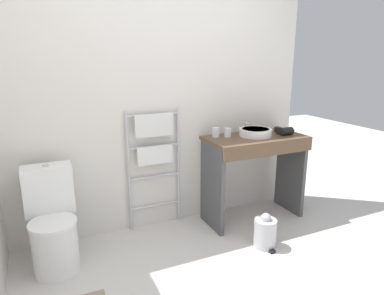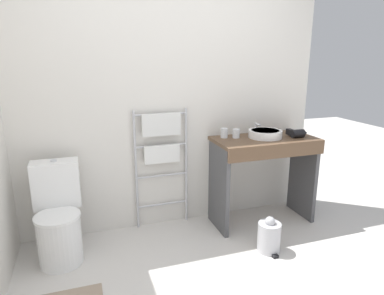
% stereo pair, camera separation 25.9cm
% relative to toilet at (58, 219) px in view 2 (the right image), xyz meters
% --- Properties ---
extents(wall_back, '(3.08, 0.12, 2.43)m').
position_rel_toilet_xyz_m(wall_back, '(1.05, 0.41, 0.86)').
color(wall_back, silver).
rests_on(wall_back, ground_plane).
extents(toilet, '(0.38, 0.52, 0.82)m').
position_rel_toilet_xyz_m(toilet, '(0.00, 0.00, 0.00)').
color(toilet, white).
rests_on(toilet, ground_plane).
extents(towel_radiator, '(0.53, 0.06, 1.17)m').
position_rel_toilet_xyz_m(towel_radiator, '(0.96, 0.29, 0.46)').
color(towel_radiator, silver).
rests_on(towel_radiator, ground_plane).
extents(vanity_counter, '(1.00, 0.51, 0.88)m').
position_rel_toilet_xyz_m(vanity_counter, '(1.94, 0.04, 0.25)').
color(vanity_counter, brown).
rests_on(vanity_counter, ground_plane).
extents(sink_basin, '(0.33, 0.33, 0.07)m').
position_rel_toilet_xyz_m(sink_basin, '(1.95, 0.08, 0.57)').
color(sink_basin, white).
rests_on(sink_basin, vanity_counter).
extents(faucet, '(0.02, 0.10, 0.11)m').
position_rel_toilet_xyz_m(faucet, '(1.95, 0.25, 0.60)').
color(faucet, silver).
rests_on(faucet, vanity_counter).
extents(cup_near_wall, '(0.07, 0.07, 0.09)m').
position_rel_toilet_xyz_m(cup_near_wall, '(1.56, 0.19, 0.57)').
color(cup_near_wall, white).
rests_on(cup_near_wall, vanity_counter).
extents(cup_near_edge, '(0.07, 0.07, 0.09)m').
position_rel_toilet_xyz_m(cup_near_edge, '(1.67, 0.15, 0.57)').
color(cup_near_edge, white).
rests_on(cup_near_edge, vanity_counter).
extents(hair_dryer, '(0.18, 0.17, 0.08)m').
position_rel_toilet_xyz_m(hair_dryer, '(2.26, -0.02, 0.57)').
color(hair_dryer, black).
rests_on(hair_dryer, vanity_counter).
extents(trash_bin, '(0.20, 0.23, 0.32)m').
position_rel_toilet_xyz_m(trash_bin, '(1.71, -0.48, -0.21)').
color(trash_bin, '#B7B7BC').
rests_on(trash_bin, ground_plane).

